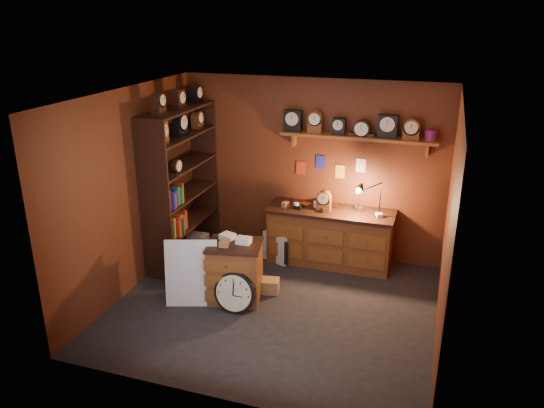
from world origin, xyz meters
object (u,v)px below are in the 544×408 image
at_px(low_cabinet, 235,269).
at_px(big_round_clock, 234,293).
at_px(workbench, 330,234).
at_px(shelving_unit, 179,179).

height_order(low_cabinet, big_round_clock, low_cabinet).
xyz_separation_m(workbench, big_round_clock, (-0.84, -1.73, -0.21)).
height_order(shelving_unit, workbench, shelving_unit).
bearing_deg(shelving_unit, big_round_clock, -42.43).
relative_size(workbench, low_cabinet, 2.12).
bearing_deg(low_cabinet, shelving_unit, 131.94).
height_order(workbench, low_cabinet, workbench).
xyz_separation_m(shelving_unit, low_cabinet, (1.24, -0.93, -0.83)).
bearing_deg(shelving_unit, workbench, 12.74).
distance_m(shelving_unit, low_cabinet, 1.76).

